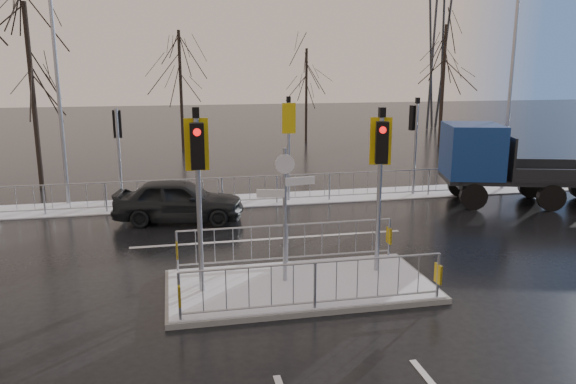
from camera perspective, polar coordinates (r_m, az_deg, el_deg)
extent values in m
plane|color=black|center=(13.00, 1.17, -9.78)|extent=(120.00, 120.00, 0.00)
cube|color=white|center=(21.06, -4.12, -0.85)|extent=(30.00, 2.00, 0.04)
cube|color=silver|center=(16.50, -1.82, -4.79)|extent=(8.00, 0.15, 0.01)
cube|color=#61615D|center=(12.98, 1.17, -9.54)|extent=(6.00, 3.00, 0.12)
cube|color=white|center=(12.95, 1.17, -9.23)|extent=(5.85, 2.85, 0.03)
cube|color=gold|center=(11.18, -10.98, -10.21)|extent=(0.05, 0.28, 0.42)
cube|color=gold|center=(12.43, 15.02, -8.02)|extent=(0.05, 0.28, 0.42)
cube|color=gold|center=(13.76, -11.22, -5.75)|extent=(0.05, 0.28, 0.42)
cube|color=gold|center=(14.80, 10.23, -4.38)|extent=(0.05, 0.28, 0.42)
cylinder|color=#9398A0|center=(12.07, -9.02, -1.62)|extent=(0.11, 0.11, 3.80)
cube|color=black|center=(11.63, -9.20, 4.61)|extent=(0.28, 0.22, 0.95)
cylinder|color=red|center=(11.48, -9.23, 6.02)|extent=(0.16, 0.04, 0.16)
cube|color=#DDBB0D|center=(11.88, -9.27, 4.78)|extent=(0.50, 0.03, 1.10)
cube|color=black|center=(11.73, -9.37, 7.98)|extent=(0.14, 0.14, 0.22)
cylinder|color=#9398A0|center=(13.32, 9.23, -0.47)|extent=(0.11, 0.11, 3.70)
cube|color=black|center=(12.91, 9.52, 4.97)|extent=(0.33, 0.28, 0.95)
cylinder|color=red|center=(12.77, 9.62, 6.23)|extent=(0.16, 0.08, 0.16)
cube|color=#DDBB0D|center=(13.16, 9.40, 5.12)|extent=(0.49, 0.16, 1.10)
cube|color=black|center=(13.02, 9.54, 8.00)|extent=(0.14, 0.14, 0.22)
cylinder|color=#9398A0|center=(12.58, -0.33, -2.51)|extent=(0.09, 0.09, 3.10)
cube|color=silver|center=(12.46, 1.24, 1.12)|extent=(0.70, 0.14, 0.18)
cube|color=silver|center=(12.38, -1.79, -0.14)|extent=(0.62, 0.15, 0.18)
cylinder|color=silver|center=(12.29, -0.31, 2.85)|extent=(0.44, 0.03, 0.44)
cylinder|color=#9398A0|center=(20.32, -16.77, 3.22)|extent=(0.11, 0.11, 3.50)
cube|color=black|center=(20.34, -16.95, 6.63)|extent=(0.28, 0.22, 0.95)
cylinder|color=red|center=(20.42, -16.98, 7.50)|extent=(0.16, 0.04, 0.16)
cylinder|color=#9398A0|center=(20.67, 0.05, 4.06)|extent=(0.11, 0.11, 3.60)
cube|color=black|center=(20.69, -0.05, 7.56)|extent=(0.28, 0.22, 0.95)
cylinder|color=red|center=(20.77, -0.12, 8.41)|extent=(0.16, 0.04, 0.16)
cube|color=#DDBB0D|center=(20.44, 0.09, 7.50)|extent=(0.50, 0.03, 1.10)
cube|color=black|center=(20.46, 0.05, 9.38)|extent=(0.14, 0.14, 0.22)
cylinder|color=#9398A0|center=(22.24, 12.79, 4.24)|extent=(0.11, 0.11, 3.50)
cube|color=black|center=(22.24, 12.65, 7.37)|extent=(0.33, 0.28, 0.95)
cylinder|color=red|center=(22.30, 12.51, 8.16)|extent=(0.16, 0.08, 0.16)
cube|color=black|center=(22.05, 13.03, 9.05)|extent=(0.14, 0.14, 0.22)
imported|color=black|center=(18.47, -11.01, -0.83)|extent=(4.37, 2.39, 1.41)
cylinder|color=black|center=(20.72, 18.31, -0.42)|extent=(0.99, 0.53, 0.95)
cylinder|color=black|center=(22.61, 17.10, 0.74)|extent=(0.99, 0.53, 0.95)
cylinder|color=black|center=(21.54, 25.18, -0.52)|extent=(0.99, 0.53, 0.95)
cylinder|color=black|center=(23.36, 23.46, 0.61)|extent=(0.99, 0.53, 0.95)
cube|color=black|center=(22.23, 23.47, 1.23)|extent=(6.62, 3.81, 0.15)
cube|color=navy|center=(21.42, 18.20, 4.04)|extent=(2.45, 2.71, 1.90)
cube|color=black|center=(21.62, 20.64, 4.95)|extent=(0.55, 1.84, 1.04)
cube|color=#2D3033|center=(21.47, 16.53, 1.31)|extent=(0.71, 2.13, 0.33)
cube|color=black|center=(22.58, 26.00, 1.50)|extent=(4.64, 3.33, 0.11)
cube|color=black|center=(21.76, 21.20, 3.59)|extent=(0.69, 2.21, 1.42)
cylinder|color=black|center=(24.78, -24.46, 8.67)|extent=(0.20, 0.20, 7.36)
cylinder|color=black|center=(33.72, -10.82, 10.01)|extent=(0.19, 0.19, 6.90)
cylinder|color=black|center=(36.79, 1.87, 9.73)|extent=(0.16, 0.16, 5.98)
cylinder|color=black|center=(36.74, 15.45, 10.36)|extent=(0.20, 0.20, 7.36)
cylinder|color=#9398A0|center=(24.15, 21.64, 9.60)|extent=(0.14, 0.14, 8.00)
cylinder|color=#9398A0|center=(21.53, -22.30, 9.52)|extent=(0.14, 0.14, 8.20)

